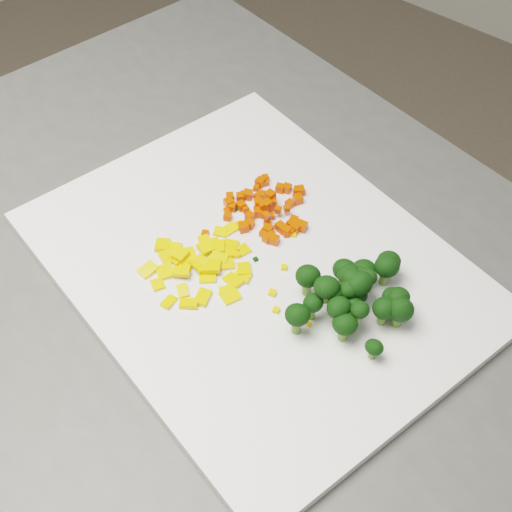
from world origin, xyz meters
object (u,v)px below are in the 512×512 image
Objects in this scene: carrot_pile at (267,202)px; cutting_board at (256,265)px; pepper_pile at (197,259)px; broccoli_pile at (353,292)px; counter_block at (243,436)px.

cutting_board is at bearing -59.81° from carrot_pile.
cutting_board is 0.07m from pepper_pile.
pepper_pile reaches higher than cutting_board.
cutting_board is at bearing -173.64° from broccoli_pile.
carrot_pile is at bearing 120.19° from cutting_board.
carrot_pile reaches higher than counter_block.
cutting_board is (0.03, 0.00, 0.46)m from counter_block.
carrot_pile is (-0.04, 0.07, 0.02)m from cutting_board.
broccoli_pile reaches higher than counter_block.
cutting_board reaches higher than counter_block.
counter_block is at bearing -175.57° from cutting_board.
pepper_pile reaches higher than counter_block.
cutting_board is 0.12m from broccoli_pile.
pepper_pile is 0.18m from broccoli_pile.
counter_block is 0.48m from carrot_pile.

